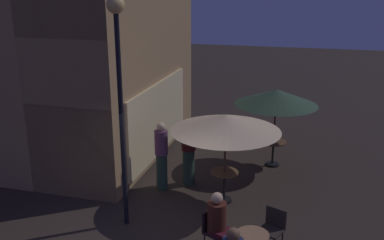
% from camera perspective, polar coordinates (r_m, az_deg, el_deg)
% --- Properties ---
extents(cafe_building, '(6.60, 9.11, 8.60)m').
position_cam_1_polar(cafe_building, '(12.68, -19.87, 13.46)').
color(cafe_building, '#9E7A50').
rests_on(cafe_building, ground).
extents(street_lamp_near_corner, '(0.34, 0.34, 4.78)m').
position_cam_1_polar(street_lamp_near_corner, '(8.54, -9.65, 6.41)').
color(street_lamp_near_corner, black).
rests_on(street_lamp_near_corner, ground).
extents(cafe_table_0, '(0.66, 0.66, 0.77)m').
position_cam_1_polar(cafe_table_0, '(10.31, 4.30, -8.03)').
color(cafe_table_0, black).
rests_on(cafe_table_0, ground).
extents(cafe_table_1, '(0.74, 0.74, 0.73)m').
position_cam_1_polar(cafe_table_1, '(12.47, 10.69, -3.62)').
color(cafe_table_1, black).
rests_on(cafe_table_1, ground).
extents(patio_umbrella_0, '(2.53, 2.53, 2.17)m').
position_cam_1_polar(patio_umbrella_0, '(9.78, 4.48, -0.39)').
color(patio_umbrella_0, black).
rests_on(patio_umbrella_0, ground).
extents(patio_umbrella_1, '(2.28, 2.28, 2.24)m').
position_cam_1_polar(patio_umbrella_1, '(12.03, 11.09, 2.96)').
color(patio_umbrella_1, black).
rests_on(patio_umbrella_1, ground).
extents(cafe_chair_1, '(0.56, 0.56, 0.85)m').
position_cam_1_polar(cafe_chair_1, '(8.69, 10.69, -13.58)').
color(cafe_chair_1, black).
rests_on(cafe_chair_1, ground).
extents(cafe_chair_2, '(0.53, 0.53, 0.88)m').
position_cam_1_polar(cafe_chair_2, '(8.48, 2.78, -13.99)').
color(cafe_chair_2, black).
rests_on(cafe_chair_2, ground).
extents(patron_seated_1, '(0.48, 0.55, 1.29)m').
position_cam_1_polar(patron_seated_1, '(8.31, 3.56, -13.13)').
color(patron_seated_1, '#44121C').
rests_on(patron_seated_1, ground).
extents(patron_standing_2, '(0.33, 0.33, 1.77)m').
position_cam_1_polar(patron_standing_2, '(10.76, -4.06, -4.76)').
color(patron_standing_2, '#2B4334').
rests_on(patron_standing_2, ground).
extents(patron_standing_3, '(0.36, 0.36, 1.74)m').
position_cam_1_polar(patron_standing_3, '(11.01, -0.46, -4.32)').
color(patron_standing_3, '#293E31').
rests_on(patron_standing_3, ground).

